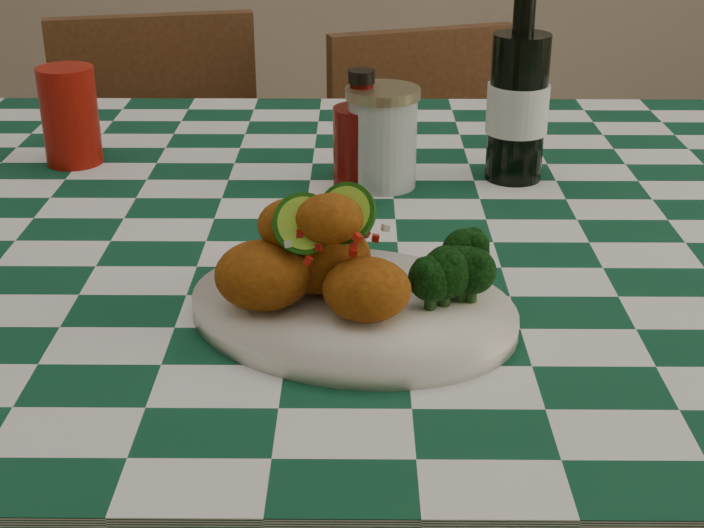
# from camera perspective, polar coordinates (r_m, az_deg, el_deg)

# --- Properties ---
(dining_table) EXTENTS (1.66, 1.06, 0.79)m
(dining_table) POSITION_cam_1_polar(r_m,az_deg,el_deg) (1.31, -2.41, -13.55)
(dining_table) COLOR #0F4229
(dining_table) RESTS_ON ground
(plate) EXTENTS (0.37, 0.33, 0.02)m
(plate) POSITION_cam_1_polar(r_m,az_deg,el_deg) (0.88, 0.00, -2.72)
(plate) COLOR white
(plate) RESTS_ON dining_table
(fried_chicken_pile) EXTENTS (0.16, 0.12, 0.10)m
(fried_chicken_pile) POSITION_cam_1_polar(r_m,az_deg,el_deg) (0.86, -1.28, 0.87)
(fried_chicken_pile) COLOR #914D0E
(fried_chicken_pile) RESTS_ON plate
(broccoli_side) EXTENTS (0.07, 0.07, 0.05)m
(broccoli_side) POSITION_cam_1_polar(r_m,az_deg,el_deg) (0.88, 5.52, -0.37)
(broccoli_side) COLOR black
(broccoli_side) RESTS_ON plate
(red_tumbler) EXTENTS (0.08, 0.08, 0.13)m
(red_tumbler) POSITION_cam_1_polar(r_m,az_deg,el_deg) (1.33, -16.09, 8.28)
(red_tumbler) COLOR #961108
(red_tumbler) RESTS_ON dining_table
(ketchup_bottle) EXTENTS (0.08, 0.08, 0.14)m
(ketchup_bottle) POSITION_cam_1_polar(r_m,az_deg,el_deg) (1.19, 0.54, 7.88)
(ketchup_bottle) COLOR #5B0704
(ketchup_bottle) RESTS_ON dining_table
(mason_jar) EXTENTS (0.09, 0.09, 0.12)m
(mason_jar) POSITION_cam_1_polar(r_m,az_deg,el_deg) (1.19, 1.77, 7.37)
(mason_jar) COLOR #B2BCBA
(mason_jar) RESTS_ON dining_table
(beer_bottle) EXTENTS (0.09, 0.09, 0.25)m
(beer_bottle) POSITION_cam_1_polar(r_m,az_deg,el_deg) (1.22, 9.72, 10.51)
(beer_bottle) COLOR black
(beer_bottle) RESTS_ON dining_table
(wooden_chair_left) EXTENTS (0.47, 0.49, 0.86)m
(wooden_chair_left) POSITION_cam_1_polar(r_m,az_deg,el_deg) (1.91, -10.46, 0.28)
(wooden_chair_left) COLOR #472814
(wooden_chair_left) RESTS_ON ground
(wooden_chair_right) EXTENTS (0.49, 0.50, 0.83)m
(wooden_chair_right) POSITION_cam_1_polar(r_m,az_deg,el_deg) (1.90, 5.79, 0.10)
(wooden_chair_right) COLOR #472814
(wooden_chair_right) RESTS_ON ground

